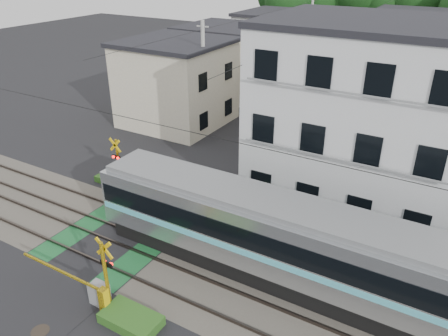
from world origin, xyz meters
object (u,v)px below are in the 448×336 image
Objects in this scene: pedestrian at (310,81)px; manhole_cover at (40,331)px; apartment_block at (364,115)px; crossing_signal_near at (99,290)px; crossing_signal_far at (126,179)px.

pedestrian is 33.23m from manhole_cover.
apartment_block is 20.49m from pedestrian.
apartment_block is at bearing 65.76° from manhole_cover.
crossing_signal_near is 8.95m from crossing_signal_far.
crossing_signal_far is 0.46× the size of apartment_block.
crossing_signal_far reaches higher than pedestrian.
apartment_block is at bearing 98.00° from pedestrian.
crossing_signal_near is at bearing 65.65° from manhole_cover.
manhole_cover is (-0.93, -2.06, -0.70)m from crossing_signal_near.
apartment_block reaches higher than manhole_cover.
manhole_cover is at bearing -114.35° from crossing_signal_near.
crossing_signal_near is at bearing -54.71° from crossing_signal_far.
crossing_signal_far is at bearing 125.29° from crossing_signal_near.
pedestrian is at bearing 96.03° from crossing_signal_near.
apartment_block reaches higher than crossing_signal_near.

